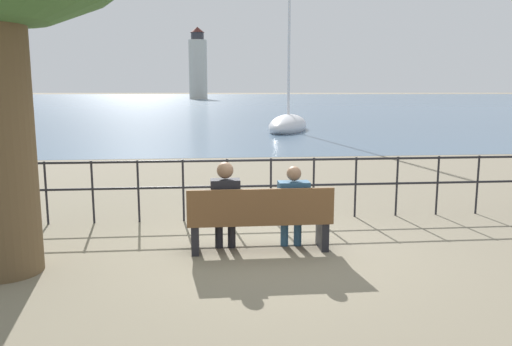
{
  "coord_description": "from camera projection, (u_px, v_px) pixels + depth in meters",
  "views": [
    {
      "loc": [
        -0.7,
        -6.61,
        2.18
      ],
      "look_at": [
        0.0,
        0.5,
        1.0
      ],
      "focal_mm": 35.0,
      "sensor_mm": 36.0,
      "label": 1
    }
  ],
  "objects": [
    {
      "name": "ground_plane",
      "position": [
        260.0,
        250.0,
        6.91
      ],
      "size": [
        1000.0,
        1000.0,
        0.0
      ],
      "primitive_type": "plane",
      "color": "#7A705B"
    },
    {
      "name": "harbor_lighthouse",
      "position": [
        198.0,
        66.0,
        126.94
      ],
      "size": [
        4.6,
        4.6,
        18.06
      ],
      "color": "beige",
      "rests_on": "ground_plane"
    },
    {
      "name": "seated_person_right",
      "position": [
        293.0,
        203.0,
        6.86
      ],
      "size": [
        0.42,
        0.35,
        1.17
      ],
      "color": "navy",
      "rests_on": "ground_plane"
    },
    {
      "name": "sailboat_2",
      "position": [
        288.0,
        125.0,
        27.39
      ],
      "size": [
        3.62,
        6.15,
        10.83
      ],
      "rotation": [
        0.0,
        0.0,
        -0.33
      ],
      "color": "silver",
      "rests_on": "ground_plane"
    },
    {
      "name": "seated_person_left",
      "position": [
        225.0,
        202.0,
        6.77
      ],
      "size": [
        0.39,
        0.35,
        1.24
      ],
      "color": "black",
      "rests_on": "ground_plane"
    },
    {
      "name": "park_bench",
      "position": [
        260.0,
        220.0,
        6.77
      ],
      "size": [
        1.96,
        0.45,
        0.9
      ],
      "color": "brown",
      "rests_on": "ground_plane"
    },
    {
      "name": "harbor_water",
      "position": [
        209.0,
        97.0,
        163.62
      ],
      "size": [
        600.0,
        300.0,
        0.01
      ],
      "color": "#47607A",
      "rests_on": "ground_plane"
    },
    {
      "name": "promenade_railing",
      "position": [
        249.0,
        179.0,
        8.44
      ],
      "size": [
        12.63,
        0.04,
        1.05
      ],
      "color": "black",
      "rests_on": "ground_plane"
    }
  ]
}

